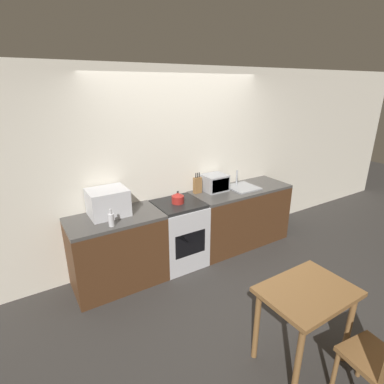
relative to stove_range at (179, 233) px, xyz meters
The scene contains 12 objects.
ground_plane 0.95m from the stove_range, 74.63° to the right, with size 16.00×16.00×0.00m, color #33302D.
wall_back 0.94m from the stove_range, 57.14° to the left, with size 10.00×0.06×2.60m.
counter_left_run 0.86m from the stove_range, behind, with size 1.10×0.62×0.90m.
counter_right_run 1.08m from the stove_range, ahead, with size 1.54×0.62×0.90m.
stove_range is the anchor object (origin of this frame).
kettle 0.52m from the stove_range, 144.32° to the right, with size 0.16×0.16×0.17m.
microwave 1.08m from the stove_range, behind, with size 0.44×0.37×0.32m.
bottle 1.11m from the stove_range, 167.50° to the right, with size 0.06×0.06×0.20m.
knife_block 0.73m from the stove_range, 23.40° to the left, with size 0.11×0.06×0.30m.
toaster_oven 0.91m from the stove_range, 11.41° to the left, with size 0.33×0.30×0.24m.
sink_basin 1.20m from the stove_range, ahead, with size 0.41×0.41×0.24m.
dining_table 1.96m from the stove_range, 85.78° to the right, with size 0.78×0.57×0.75m.
Camera 1 is at (-1.99, -2.38, 2.36)m, focal length 28.00 mm.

